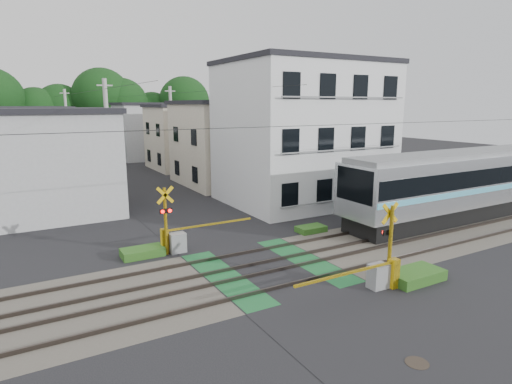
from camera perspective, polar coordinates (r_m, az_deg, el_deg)
ground at (r=17.58m, az=1.48°, el=-10.12°), size 120.00×120.00×0.00m
track_bed at (r=17.57m, az=1.48°, el=-10.01°), size 120.00×120.00×0.14m
crossing_signal_near at (r=16.19m, az=16.39°, el=-9.88°), size 4.74×0.65×3.09m
crossing_signal_far at (r=19.46m, az=-10.74°, el=-5.93°), size 4.74×0.65×3.09m
apartment_block at (r=29.01m, az=6.27°, el=7.90°), size 10.20×8.36×9.30m
houses_row at (r=40.96m, az=-17.38°, el=6.54°), size 22.07×31.35×6.80m
tree_hill at (r=63.17m, az=-22.17°, el=9.68°), size 40.00×11.87×11.35m
catenary at (r=20.32m, az=16.15°, el=3.20°), size 60.00×5.04×7.00m
utility_poles at (r=37.78m, az=-18.43°, el=7.36°), size 7.90×42.00×8.00m
pedestrian at (r=48.59m, az=-18.57°, el=4.41°), size 0.76×0.62×1.81m
manhole_cover at (r=12.50m, az=20.67°, el=-20.56°), size 0.61×0.61×0.02m
weed_patches at (r=18.36m, az=6.38°, el=-8.62°), size 10.25×8.80×0.40m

